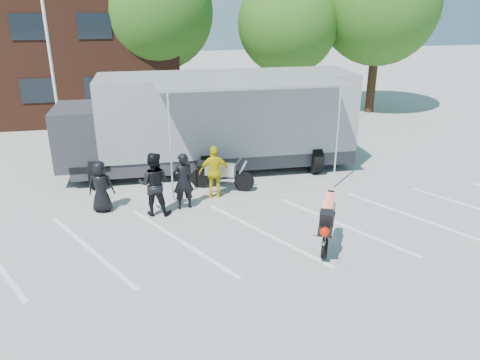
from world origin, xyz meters
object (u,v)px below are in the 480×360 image
object	(u,v)px
spectator_hivis	(215,172)
spectator_leather_a	(101,187)
tree_mid	(288,24)
stunt_bike_rider	(326,248)
spectator_leather_b	(183,181)
spectator_leather_c	(154,184)
transporter_truck	(216,169)
parked_motorcycle	(222,189)
tree_left	(155,12)
flagpole	(53,31)
tree_right	(380,5)

from	to	relation	value
spectator_hivis	spectator_leather_a	bearing A→B (deg)	10.76
tree_mid	stunt_bike_rider	size ratio (longest dim) A/B	4.27
tree_mid	spectator_hivis	xyz separation A→B (m)	(-5.78, -11.17, -4.05)
spectator_leather_b	spectator_leather_c	xyz separation A→B (m)	(-0.90, -0.25, 0.08)
tree_mid	spectator_hivis	distance (m)	13.22
transporter_truck	spectator_hivis	distance (m)	2.92
transporter_truck	spectator_leather_c	bearing A→B (deg)	-122.85
transporter_truck	parked_motorcycle	size ratio (longest dim) A/B	5.00
tree_mid	parked_motorcycle	bearing A→B (deg)	-117.34
tree_left	stunt_bike_rider	xyz separation A→B (m)	(3.61, -16.19, -5.57)
transporter_truck	spectator_leather_c	world-z (taller)	spectator_leather_c
spectator_leather_a	flagpole	bearing A→B (deg)	-67.34
spectator_leather_b	stunt_bike_rider	bearing A→B (deg)	126.75
flagpole	spectator_hivis	world-z (taller)	flagpole
flagpole	tree_right	distance (m)	16.88
spectator_hivis	spectator_leather_b	bearing A→B (deg)	36.19
flagpole	stunt_bike_rider	world-z (taller)	flagpole
tree_mid	transporter_truck	world-z (taller)	tree_mid
stunt_bike_rider	spectator_leather_c	xyz separation A→B (m)	(-4.40, 3.09, 1.00)
tree_left	transporter_truck	distance (m)	11.08
flagpole	spectator_hivis	xyz separation A→B (m)	(5.46, -6.17, -4.16)
parked_motorcycle	stunt_bike_rider	size ratio (longest dim) A/B	1.28
tree_mid	spectator_leather_b	xyz separation A→B (m)	(-6.89, -11.85, -4.03)
flagpole	spectator_leather_b	xyz separation A→B (m)	(4.35, -6.85, -4.14)
flagpole	tree_mid	bearing A→B (deg)	23.97
spectator_leather_b	tree_right	bearing A→B (deg)	-145.90
tree_mid	spectator_leather_b	size ratio (longest dim) A/B	4.19
spectator_leather_a	spectator_leather_b	bearing A→B (deg)	-179.78
spectator_leather_c	spectator_hivis	world-z (taller)	spectator_leather_c
tree_right	transporter_truck	world-z (taller)	tree_right
spectator_leather_b	spectator_leather_c	distance (m)	0.94
spectator_hivis	stunt_bike_rider	bearing A→B (deg)	125.64
parked_motorcycle	spectator_leather_c	bearing A→B (deg)	147.64
tree_right	spectator_leather_c	size ratio (longest dim) A/B	4.58
flagpole	tree_right	bearing A→B (deg)	15.48
flagpole	stunt_bike_rider	bearing A→B (deg)	-52.38
flagpole	tree_mid	world-z (taller)	flagpole
tree_left	spectator_leather_b	distance (m)	13.66
parked_motorcycle	spectator_leather_a	size ratio (longest dim) A/B	1.40
spectator_leather_b	spectator_leather_a	bearing A→B (deg)	-16.34
tree_right	transporter_truck	distance (m)	14.30
tree_left	spectator_leather_b	world-z (taller)	tree_left
stunt_bike_rider	tree_mid	bearing A→B (deg)	104.25
tree_left	spectator_leather_a	distance (m)	13.63
tree_right	flagpole	bearing A→B (deg)	-164.52
spectator_hivis	tree_left	bearing A→B (deg)	-79.44
flagpole	tree_mid	distance (m)	12.31
spectator_leather_a	parked_motorcycle	bearing A→B (deg)	-158.48
tree_mid	transporter_truck	bearing A→B (deg)	-122.38
flagpole	transporter_truck	distance (m)	8.49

